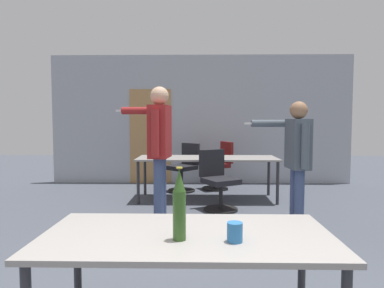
# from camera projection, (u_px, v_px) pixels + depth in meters

# --- Properties ---
(back_wall) EXTENTS (6.50, 0.12, 2.78)m
(back_wall) POSITION_uv_depth(u_px,v_px,m) (200.00, 120.00, 7.46)
(back_wall) COLOR #A3A8B2
(back_wall) RESTS_ON ground_plane
(conference_table_near) EXTENTS (1.61, 0.79, 0.73)m
(conference_table_near) POSITION_uv_depth(u_px,v_px,m) (187.00, 246.00, 1.92)
(conference_table_near) COLOR gray
(conference_table_near) RESTS_ON ground_plane
(conference_table_far) EXTENTS (2.40, 0.83, 0.73)m
(conference_table_far) POSITION_uv_depth(u_px,v_px,m) (207.00, 160.00, 5.91)
(conference_table_far) COLOR gray
(conference_table_far) RESTS_ON ground_plane
(person_left_plaid) EXTENTS (0.75, 0.57, 1.60)m
(person_left_plaid) POSITION_uv_depth(u_px,v_px,m) (297.00, 153.00, 4.20)
(person_left_plaid) COLOR #3D4C75
(person_left_plaid) RESTS_ON ground_plane
(person_near_casual) EXTENTS (0.80, 0.69, 1.81)m
(person_near_casual) POSITION_uv_depth(u_px,v_px,m) (159.00, 141.00, 4.51)
(person_near_casual) COLOR #3D4C75
(person_near_casual) RESTS_ON ground_plane
(office_chair_far_left) EXTENTS (0.68, 0.69, 0.92)m
(office_chair_far_left) POSITION_uv_depth(u_px,v_px,m) (184.00, 169.00, 6.67)
(office_chair_far_left) COLOR black
(office_chair_far_left) RESTS_ON ground_plane
(office_chair_side_rolled) EXTENTS (0.65, 0.67, 0.91)m
(office_chair_side_rolled) POSITION_uv_depth(u_px,v_px,m) (218.00, 182.00, 5.25)
(office_chair_side_rolled) COLOR black
(office_chair_side_rolled) RESTS_ON ground_plane
(office_chair_far_right) EXTENTS (0.66, 0.62, 0.95)m
(office_chair_far_right) POSITION_uv_depth(u_px,v_px,m) (218.00, 167.00, 6.84)
(office_chair_far_right) COLOR black
(office_chair_far_right) RESTS_ON ground_plane
(beer_bottle) EXTENTS (0.07, 0.07, 0.39)m
(beer_bottle) POSITION_uv_depth(u_px,v_px,m) (179.00, 206.00, 1.79)
(beer_bottle) COLOR #2D511E
(beer_bottle) RESTS_ON conference_table_near
(drink_cup) EXTENTS (0.08, 0.08, 0.10)m
(drink_cup) POSITION_uv_depth(u_px,v_px,m) (235.00, 232.00, 1.77)
(drink_cup) COLOR #2866A3
(drink_cup) RESTS_ON conference_table_near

